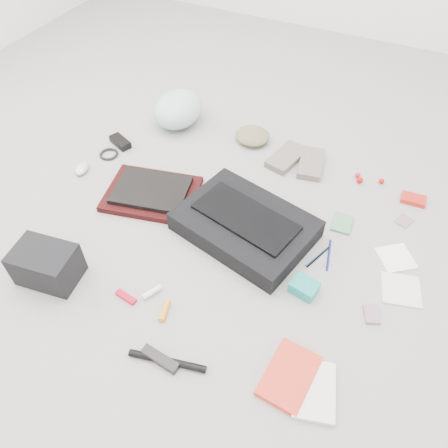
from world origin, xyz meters
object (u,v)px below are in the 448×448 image
at_px(laptop, 151,190).
at_px(camera_bag, 47,265).
at_px(bike_helmet, 178,109).
at_px(accordion_wallet, 304,287).
at_px(book_red, 289,376).
at_px(messenger_bag, 245,225).

height_order(laptop, camera_bag, camera_bag).
xyz_separation_m(bike_helmet, camera_bag, (0.06, -1.06, -0.02)).
relative_size(bike_helmet, camera_bag, 1.32).
bearing_deg(laptop, accordion_wallet, -26.26).
xyz_separation_m(laptop, bike_helmet, (-0.16, 0.53, 0.05)).
relative_size(laptop, book_red, 1.48).
bearing_deg(accordion_wallet, messenger_bag, 162.19).
relative_size(messenger_bag, laptop, 1.64).
height_order(messenger_bag, laptop, messenger_bag).
bearing_deg(camera_bag, laptop, 70.55).
relative_size(laptop, bike_helmet, 1.09).
height_order(messenger_bag, camera_bag, camera_bag).
relative_size(camera_bag, accordion_wallet, 2.35).
bearing_deg(bike_helmet, camera_bag, -85.32).
distance_m(book_red, accordion_wallet, 0.33).
bearing_deg(bike_helmet, book_red, -44.90).
distance_m(messenger_bag, book_red, 0.62).
height_order(messenger_bag, accordion_wallet, messenger_bag).
bearing_deg(accordion_wallet, bike_helmet, 153.13).
relative_size(messenger_bag, bike_helmet, 1.79).
xyz_separation_m(messenger_bag, laptop, (-0.45, 0.02, -0.01)).
distance_m(messenger_bag, accordion_wallet, 0.35).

